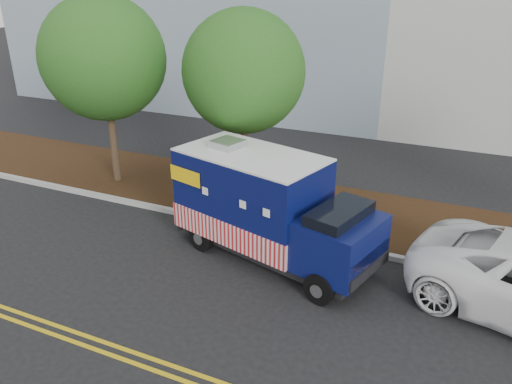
% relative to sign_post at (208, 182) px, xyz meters
% --- Properties ---
extents(ground, '(120.00, 120.00, 0.00)m').
position_rel_sign_post_xyz_m(ground, '(1.20, -1.68, -1.20)').
color(ground, black).
rests_on(ground, ground).
extents(curb, '(120.00, 0.18, 0.15)m').
position_rel_sign_post_xyz_m(curb, '(1.20, -0.28, -1.12)').
color(curb, '#9E9E99').
rests_on(curb, ground).
extents(mulch_strip, '(120.00, 4.00, 0.15)m').
position_rel_sign_post_xyz_m(mulch_strip, '(1.20, 1.82, -1.12)').
color(mulch_strip, black).
rests_on(mulch_strip, ground).
extents(centerline_near, '(120.00, 0.10, 0.01)m').
position_rel_sign_post_xyz_m(centerline_near, '(1.20, -6.13, -1.19)').
color(centerline_near, gold).
rests_on(centerline_near, ground).
extents(centerline_far, '(120.00, 0.10, 0.01)m').
position_rel_sign_post_xyz_m(centerline_far, '(1.20, -6.38, -1.19)').
color(centerline_far, gold).
rests_on(centerline_far, ground).
extents(tree_a, '(4.18, 4.18, 6.62)m').
position_rel_sign_post_xyz_m(tree_a, '(-4.45, 1.07, 3.32)').
color(tree_a, '#38281C').
rests_on(tree_a, ground).
extents(tree_b, '(3.87, 3.87, 6.25)m').
position_rel_sign_post_xyz_m(tree_b, '(0.40, 1.80, 3.10)').
color(tree_b, '#38281C').
rests_on(tree_b, ground).
extents(sign_post, '(0.06, 0.06, 2.40)m').
position_rel_sign_post_xyz_m(sign_post, '(0.00, 0.00, 0.00)').
color(sign_post, '#473828').
rests_on(sign_post, ground).
extents(food_truck, '(6.05, 3.50, 3.01)m').
position_rel_sign_post_xyz_m(food_truck, '(2.54, -1.39, 0.16)').
color(food_truck, black).
rests_on(food_truck, ground).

